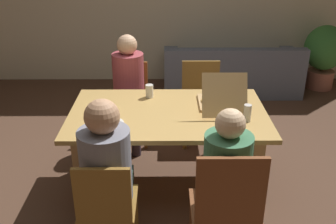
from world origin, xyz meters
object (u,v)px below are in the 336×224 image
Objects in this scene: chair_0 at (227,207)px; potted_plant at (324,53)px; pizza_box_0 at (220,101)px; couch at (231,74)px; drinking_glass_0 at (149,91)px; chair_3 at (201,99)px; plate_0 at (104,108)px; chair_1 at (107,208)px; dining_table at (168,124)px; drinking_glass_1 at (247,113)px; person_0 at (225,173)px; person_1 at (107,166)px; person_2 at (128,83)px; plate_1 at (110,124)px; chair_2 at (130,98)px.

potted_plant is (1.95, 3.51, 0.01)m from chair_0.
couch is at bearing 77.85° from pizza_box_0.
couch is (1.12, 2.04, -0.56)m from drinking_glass_0.
couch is at bearing 67.78° from chair_3.
chair_3 is 1.34m from plate_0.
potted_plant is at bearing 51.54° from chair_1.
dining_table is 1.92× the size of chair_1.
drinking_glass_1 is (0.26, 0.80, 0.30)m from chair_0.
potted_plant is (1.95, 3.36, -0.15)m from person_0.
person_1 is at bearing -149.84° from drinking_glass_1.
potted_plant reaches higher than dining_table.
person_2 is 0.62× the size of couch.
drinking_glass_0 is (-0.63, 0.21, 0.01)m from pizza_box_0.
chair_3 reaches higher than couch.
chair_0 is 2.00m from person_2.
plate_1 is at bearing 144.71° from person_0.
couch is (1.36, 1.38, -0.22)m from chair_2.
plate_1 is 1.81× the size of drinking_glass_0.
person_0 is (-0.00, 0.16, 0.16)m from chair_0.
plate_0 is 0.31m from plate_1.
plate_1 is (-0.84, -1.20, 0.30)m from chair_3.
couch is at bearing 61.30° from drinking_glass_0.
person_0 is at bearing -95.24° from pizza_box_0.
chair_0 reaches higher than dining_table.
chair_0 is 6.87× the size of drinking_glass_1.
plate_0 is (-0.14, -0.78, 0.06)m from person_2.
chair_2 is 0.27m from person_2.
person_1 is at bearing -129.55° from potted_plant.
chair_3 reaches higher than plate_1.
person_0 is 3.89m from potted_plant.
potted_plant reaches higher than drinking_glass_1.
chair_0 is 0.50× the size of couch.
chair_1 is 0.75m from plate_1.
person_1 is at bearing -90.00° from chair_2.
drinking_glass_1 is at bearing -58.81° from pizza_box_0.
dining_table is 1.41× the size of person_0.
drinking_glass_0 is at bearing 161.32° from pizza_box_0.
person_1 reaches higher than drinking_glass_0.
drinking_glass_0 is at bearing -69.46° from chair_2.
chair_0 is at bearing -94.50° from pizza_box_0.
pizza_box_0 is at bearing 13.26° from dining_table.
chair_1 is 0.28m from person_1.
person_2 is at bearing 79.73° from plate_0.
person_1 is at bearing -85.05° from plate_1.
chair_1 is at bearing -81.82° from plate_0.
person_0 reaches higher than potted_plant.
person_1 is 1.95m from chair_3.
chair_1 is (-0.42, -0.93, -0.16)m from dining_table.
drinking_glass_0 is at bearing 115.26° from person_0.
person_1 reaches higher than chair_0.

